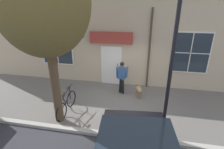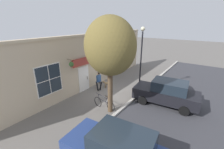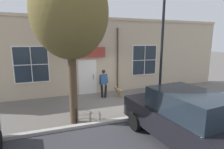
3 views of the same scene
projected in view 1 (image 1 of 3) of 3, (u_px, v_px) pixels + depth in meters
ground_plane at (119, 105)px, 7.71m from camera, size 90.00×90.00×0.00m
storefront_facade at (126, 42)px, 8.97m from camera, size 0.95×18.00×4.61m
pedestrian_walking at (122, 75)px, 8.40m from camera, size 0.54×0.56×1.63m
dog_on_leash at (139, 89)px, 8.28m from camera, size 0.98×0.39×0.63m
street_tree_by_curb at (43, 6)px, 5.18m from camera, size 3.06×2.76×5.90m
leaning_bicycle at (67, 104)px, 7.07m from camera, size 1.74×0.20×1.00m
street_lamp at (175, 36)px, 4.57m from camera, size 0.32×0.32×5.20m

